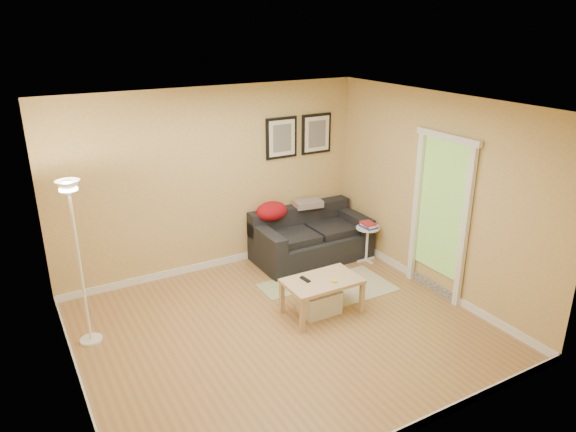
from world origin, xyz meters
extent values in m
plane|color=#A17845|center=(0.00, 0.00, 0.00)|extent=(4.50, 4.50, 0.00)
plane|color=white|center=(0.00, 0.00, 2.60)|extent=(4.50, 4.50, 0.00)
plane|color=#DBBC70|center=(0.00, 2.00, 1.30)|extent=(4.50, 0.00, 4.50)
plane|color=#DBBC70|center=(0.00, -2.00, 1.30)|extent=(4.50, 0.00, 4.50)
plane|color=#DBBC70|center=(-2.25, 0.00, 1.30)|extent=(0.00, 4.00, 4.00)
plane|color=#DBBC70|center=(2.25, 0.00, 1.30)|extent=(0.00, 4.00, 4.00)
cube|color=white|center=(0.00, 1.99, 0.05)|extent=(4.50, 0.02, 0.10)
cube|color=white|center=(-2.24, 0.00, 0.05)|extent=(0.02, 4.00, 0.10)
cube|color=white|center=(2.24, 0.00, 0.05)|extent=(0.02, 4.00, 0.10)
cube|color=beige|center=(1.23, 0.49, 0.01)|extent=(1.25, 0.85, 0.01)
cube|color=#668C4C|center=(0.55, 0.91, 0.01)|extent=(0.70, 0.50, 0.01)
cube|color=black|center=(0.41, 0.19, 0.47)|extent=(0.07, 0.16, 0.02)
cylinder|color=yellow|center=(0.69, -0.03, 0.48)|extent=(0.07, 0.07, 0.03)
camera|label=1|loc=(-2.60, -4.69, 3.43)|focal=33.09mm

